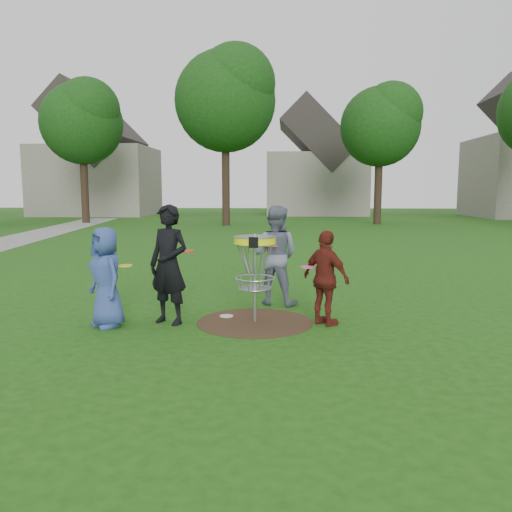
# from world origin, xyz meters

# --- Properties ---
(ground) EXTENTS (100.00, 100.00, 0.00)m
(ground) POSITION_xyz_m (0.00, 0.00, 0.00)
(ground) COLOR #19470F
(ground) RESTS_ON ground
(dirt_patch) EXTENTS (1.80, 1.80, 0.01)m
(dirt_patch) POSITION_xyz_m (0.00, 0.00, 0.00)
(dirt_patch) COLOR #47331E
(dirt_patch) RESTS_ON ground
(player_blue) EXTENTS (0.86, 0.86, 1.50)m
(player_blue) POSITION_xyz_m (-2.20, -0.35, 0.75)
(player_blue) COLOR #324789
(player_blue) RESTS_ON ground
(player_black) EXTENTS (0.79, 0.68, 1.82)m
(player_black) POSITION_xyz_m (-1.31, -0.12, 0.91)
(player_black) COLOR black
(player_black) RESTS_ON ground
(player_grey) EXTENTS (1.02, 0.89, 1.77)m
(player_grey) POSITION_xyz_m (0.28, 1.30, 0.88)
(player_grey) COLOR slate
(player_grey) RESTS_ON ground
(player_maroon) EXTENTS (0.85, 0.85, 1.45)m
(player_maroon) POSITION_xyz_m (1.08, -0.08, 0.72)
(player_maroon) COLOR maroon
(player_maroon) RESTS_ON ground
(disc_on_grass) EXTENTS (0.22, 0.22, 0.02)m
(disc_on_grass) POSITION_xyz_m (-0.48, 0.31, 0.01)
(disc_on_grass) COLOR white
(disc_on_grass) RESTS_ON ground
(disc_golf_basket) EXTENTS (0.66, 0.67, 1.38)m
(disc_golf_basket) POSITION_xyz_m (0.00, -0.00, 1.02)
(disc_golf_basket) COLOR #9EA0A5
(disc_golf_basket) RESTS_ON ground
(held_discs) EXTENTS (2.94, 1.55, 0.25)m
(held_discs) POSITION_xyz_m (-0.48, 0.14, 1.00)
(held_discs) COLOR yellow
(held_discs) RESTS_ON ground
(tree_row) EXTENTS (51.20, 17.42, 9.90)m
(tree_row) POSITION_xyz_m (0.44, 20.67, 6.21)
(tree_row) COLOR #38281C
(tree_row) RESTS_ON ground
(house_row) EXTENTS (44.50, 10.65, 11.62)m
(house_row) POSITION_xyz_m (4.78, 33.07, 4.14)
(house_row) COLOR gray
(house_row) RESTS_ON ground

